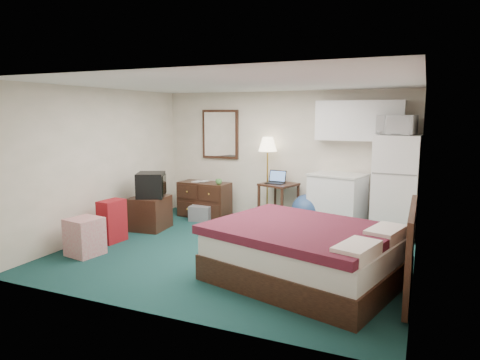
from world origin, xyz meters
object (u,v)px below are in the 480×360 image
at_px(bed, 304,254).
at_px(tv_stand, 150,213).
at_px(floor_lamp, 267,179).
at_px(kitchen_counter, 337,202).
at_px(fridge, 396,186).
at_px(desk, 279,203).
at_px(dresser, 205,199).
at_px(suitcase, 112,221).

bearing_deg(bed, tv_stand, 174.13).
relative_size(floor_lamp, kitchen_counter, 1.67).
height_order(fridge, bed, fridge).
distance_m(desk, tv_stand, 2.42).
distance_m(floor_lamp, tv_stand, 2.34).
relative_size(desk, tv_stand, 1.17).
xyz_separation_m(floor_lamp, desk, (0.28, -0.12, -0.44)).
bearing_deg(bed, desk, 130.26).
distance_m(dresser, tv_stand, 1.31).
height_order(dresser, bed, dresser).
xyz_separation_m(floor_lamp, tv_stand, (-1.71, -1.51, -0.52)).
bearing_deg(fridge, suitcase, -150.37).
bearing_deg(bed, kitchen_counter, 107.74).
bearing_deg(dresser, bed, -38.34).
height_order(tv_stand, suitcase, suitcase).
relative_size(floor_lamp, bed, 0.76).
xyz_separation_m(kitchen_counter, fridge, (0.99, -0.13, 0.38)).
relative_size(floor_lamp, suitcase, 2.36).
bearing_deg(kitchen_counter, fridge, 6.21).
distance_m(dresser, bed, 3.69).
bearing_deg(suitcase, bed, -0.62).
bearing_deg(bed, fridge, 86.10).
relative_size(fridge, bed, 0.80).
bearing_deg(dresser, fridge, 4.31).
distance_m(desk, suitcase, 3.10).
bearing_deg(desk, dresser, -156.11).
bearing_deg(tv_stand, kitchen_counter, 18.09).
bearing_deg(kitchen_counter, floor_lamp, -172.10).
height_order(dresser, tv_stand, dresser).
bearing_deg(desk, kitchen_counter, 16.38).
height_order(dresser, kitchen_counter, kitchen_counter).
xyz_separation_m(dresser, fridge, (3.62, 0.02, 0.51)).
xyz_separation_m(dresser, bed, (2.73, -2.48, -0.01)).
distance_m(bed, tv_stand, 3.44).
relative_size(bed, tv_stand, 3.33).
relative_size(kitchen_counter, suitcase, 1.42).
bearing_deg(kitchen_counter, suitcase, -131.03).
relative_size(desk, kitchen_counter, 0.77).
bearing_deg(tv_stand, desk, 29.30).
relative_size(kitchen_counter, fridge, 0.57).
xyz_separation_m(desk, fridge, (2.11, -0.15, 0.49)).
xyz_separation_m(floor_lamp, bed, (1.49, -2.77, -0.47)).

